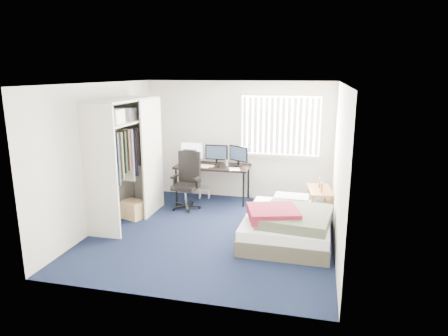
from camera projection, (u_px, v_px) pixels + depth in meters
name	position (u px, v px, depth m)	size (l,w,h in m)	color
ground	(213.00, 233.00, 6.81)	(4.20, 4.20, 0.00)	black
room_shell	(212.00, 146.00, 6.46)	(4.20, 4.20, 4.20)	silver
window_assembly	(280.00, 126.00, 8.16)	(1.72, 0.09, 1.32)	white
closet	(126.00, 148.00, 7.12)	(0.64, 1.84, 2.22)	beige
desk	(213.00, 164.00, 8.39)	(1.55, 0.73, 1.22)	black
office_chair	(187.00, 186.00, 7.99)	(0.60, 0.60, 1.16)	black
footstool	(204.00, 190.00, 8.68)	(0.30, 0.26, 0.22)	white
nightstand	(320.00, 192.00, 7.43)	(0.51, 0.85, 0.74)	brown
bed	(288.00, 224.00, 6.50)	(1.43, 1.86, 0.61)	#464032
pine_box	(133.00, 209.00, 7.49)	(0.43, 0.33, 0.33)	tan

